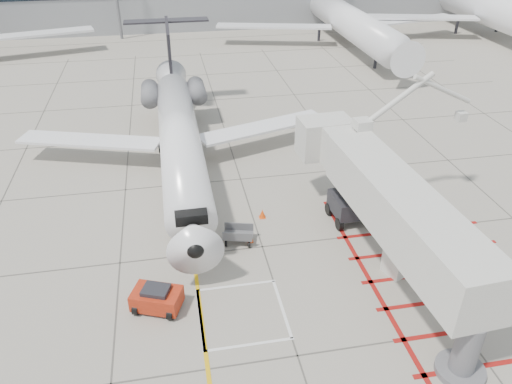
{
  "coord_description": "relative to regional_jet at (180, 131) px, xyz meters",
  "views": [
    {
      "loc": [
        -4.55,
        -18.47,
        17.54
      ],
      "look_at": [
        0.0,
        6.0,
        2.5
      ],
      "focal_mm": 35.0,
      "sensor_mm": 36.0,
      "label": 1
    }
  ],
  "objects": [
    {
      "name": "regional_jet",
      "position": [
        0.0,
        0.0,
        0.0
      ],
      "size": [
        24.47,
        30.8,
        8.05
      ],
      "primitive_type": null,
      "rotation": [
        0.0,
        0.0,
        0.0
      ],
      "color": "white",
      "rests_on": "ground_plane"
    },
    {
      "name": "jet_bridge",
      "position": [
        10.13,
        -12.04,
        -0.4
      ],
      "size": [
        9.7,
        18.61,
        7.24
      ],
      "primitive_type": null,
      "rotation": [
        0.0,
        0.0,
        0.06
      ],
      "color": "silver",
      "rests_on": "ground_plane"
    },
    {
      "name": "pushback_tug",
      "position": [
        -2.02,
        -12.0,
        -3.35
      ],
      "size": [
        2.69,
        2.2,
        1.35
      ],
      "primitive_type": null,
      "rotation": [
        0.0,
        0.0,
        -0.38
      ],
      "color": "#AE2810",
      "rests_on": "ground_plane"
    },
    {
      "name": "cone_side",
      "position": [
        4.55,
        -5.14,
        -3.74
      ],
      "size": [
        0.41,
        0.41,
        0.57
      ],
      "primitive_type": "cone",
      "color": "#E6470C",
      "rests_on": "ground_plane"
    },
    {
      "name": "cone_nose",
      "position": [
        3.37,
        -7.48,
        -3.78
      ],
      "size": [
        0.35,
        0.35,
        0.48
      ],
      "primitive_type": "cone",
      "color": "#ED490C",
      "rests_on": "ground_plane"
    },
    {
      "name": "ground_plane",
      "position": [
        3.96,
        -12.11,
        -4.02
      ],
      "size": [
        260.0,
        260.0,
        0.0
      ],
      "primitive_type": "plane",
      "color": "#9E9688",
      "rests_on": "ground"
    },
    {
      "name": "baggage_cart",
      "position": [
        2.67,
        -7.44,
        -3.49
      ],
      "size": [
        1.91,
        1.47,
        1.07
      ],
      "primitive_type": null,
      "rotation": [
        0.0,
        0.0,
        -0.26
      ],
      "color": "#525256",
      "rests_on": "ground_plane"
    },
    {
      "name": "ground_power_unit",
      "position": [
        11.02,
        -11.42,
        -3.2
      ],
      "size": [
        2.39,
        1.91,
        1.66
      ],
      "primitive_type": null,
      "rotation": [
        0.0,
        0.0,
        0.38
      ],
      "color": "silver",
      "rests_on": "ground_plane"
    }
  ]
}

